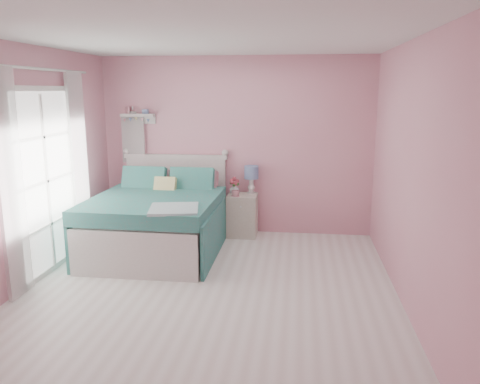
% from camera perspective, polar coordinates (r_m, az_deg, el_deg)
% --- Properties ---
extents(floor, '(4.50, 4.50, 0.00)m').
position_cam_1_polar(floor, '(5.13, -3.90, -12.01)').
color(floor, silver).
rests_on(floor, ground).
extents(room_shell, '(4.50, 4.50, 4.50)m').
position_cam_1_polar(room_shell, '(4.71, -4.18, 5.85)').
color(room_shell, pink).
rests_on(room_shell, floor).
extents(bed, '(1.62, 2.03, 1.17)m').
position_cam_1_polar(bed, '(6.34, -9.91, -3.53)').
color(bed, silver).
rests_on(bed, floor).
extents(nightstand, '(0.43, 0.42, 0.62)m').
position_cam_1_polar(nightstand, '(6.89, 0.29, -2.84)').
color(nightstand, beige).
rests_on(nightstand, floor).
extents(table_lamp, '(0.21, 0.21, 0.41)m').
position_cam_1_polar(table_lamp, '(6.84, 1.40, 2.16)').
color(table_lamp, white).
rests_on(table_lamp, nightstand).
extents(vase, '(0.16, 0.16, 0.15)m').
position_cam_1_polar(vase, '(6.87, -0.70, 0.40)').
color(vase, silver).
rests_on(vase, nightstand).
extents(teacup, '(0.12, 0.12, 0.09)m').
position_cam_1_polar(teacup, '(6.71, -0.58, -0.17)').
color(teacup, '#D38D98').
rests_on(teacup, nightstand).
extents(roses, '(0.14, 0.11, 0.12)m').
position_cam_1_polar(roses, '(6.84, -0.72, 1.33)').
color(roses, '#BF4152').
rests_on(roses, vase).
extents(wall_shelf, '(0.50, 0.15, 0.25)m').
position_cam_1_polar(wall_shelf, '(7.19, -12.33, 9.03)').
color(wall_shelf, silver).
rests_on(wall_shelf, room_shell).
extents(hanging_dress, '(0.34, 0.03, 0.72)m').
position_cam_1_polar(hanging_dress, '(7.24, -12.89, 6.36)').
color(hanging_dress, white).
rests_on(hanging_dress, room_shell).
extents(french_door, '(0.04, 1.32, 2.16)m').
position_cam_1_polar(french_door, '(5.86, -22.55, 1.16)').
color(french_door, silver).
rests_on(french_door, floor).
extents(curtain_near, '(0.04, 0.40, 2.32)m').
position_cam_1_polar(curtain_near, '(5.19, -26.17, 0.70)').
color(curtain_near, white).
rests_on(curtain_near, floor).
extents(curtain_far, '(0.04, 0.40, 2.32)m').
position_cam_1_polar(curtain_far, '(6.46, -19.01, 3.35)').
color(curtain_far, white).
rests_on(curtain_far, floor).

